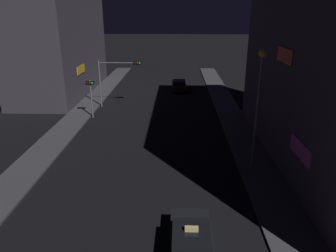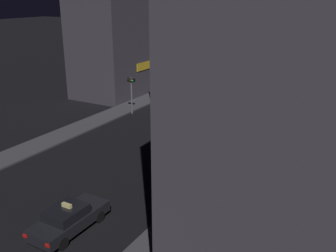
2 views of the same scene
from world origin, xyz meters
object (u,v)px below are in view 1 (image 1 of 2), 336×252
Objects in this scene: traffic_light_overhead at (116,73)px; traffic_light_left_kerb at (91,91)px; street_lamp_near_block at (259,91)px; far_car at (179,85)px; taxi at (191,243)px.

traffic_light_overhead is 1.36× the size of traffic_light_left_kerb.
street_lamp_near_block reaches higher than traffic_light_overhead.
traffic_light_overhead is (-6.81, -7.76, 2.98)m from far_car.
far_car is 14.58m from traffic_light_left_kerb.
traffic_light_overhead reaches higher than taxi.
traffic_light_left_kerb is 0.48× the size of street_lamp_near_block.
taxi is at bearing -89.20° from far_car.
traffic_light_overhead is 4.36m from traffic_light_left_kerb.
traffic_light_left_kerb is (-9.04, 18.71, 1.95)m from taxi.
far_car is 1.20× the size of traffic_light_left_kerb.
taxi is at bearing -117.99° from street_lamp_near_block.
taxi is 0.99× the size of far_car.
street_lamp_near_block reaches higher than traffic_light_left_kerb.
far_car is 10.75m from traffic_light_overhead.
taxi is 1.19× the size of traffic_light_left_kerb.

